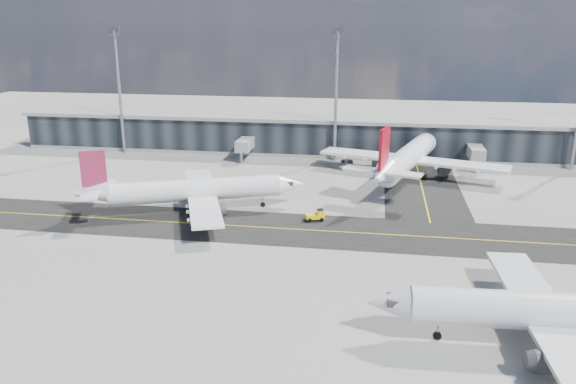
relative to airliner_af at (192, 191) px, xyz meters
name	(u,v)px	position (x,y,z in m)	size (l,w,h in m)	color
ground	(308,240)	(20.29, -9.49, -3.62)	(300.00, 300.00, 0.00)	gray
taxiway_lanes	(340,217)	(24.20, 1.25, -3.60)	(180.00, 63.00, 0.03)	black
terminal_concourse	(337,136)	(20.33, 45.44, 0.48)	(152.00, 19.80, 8.80)	black
floodlight_masts	(336,90)	(20.29, 38.51, 11.99)	(102.50, 0.70, 28.90)	gray
airliner_af	(192,191)	(0.00, 0.00, 0.00)	(35.72, 30.88, 10.94)	white
airliner_redtail	(410,156)	(36.05, 26.69, 0.74)	(37.66, 43.70, 13.19)	white
airliner_near	(566,313)	(47.95, -32.91, 0.05)	(37.48, 31.93, 11.11)	silver
baggage_tug	(317,215)	(20.61, -1.19, -2.71)	(3.15, 2.21, 1.80)	yellow
service_van	(346,164)	(23.24, 32.67, -2.80)	(2.69, 5.84, 1.62)	white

